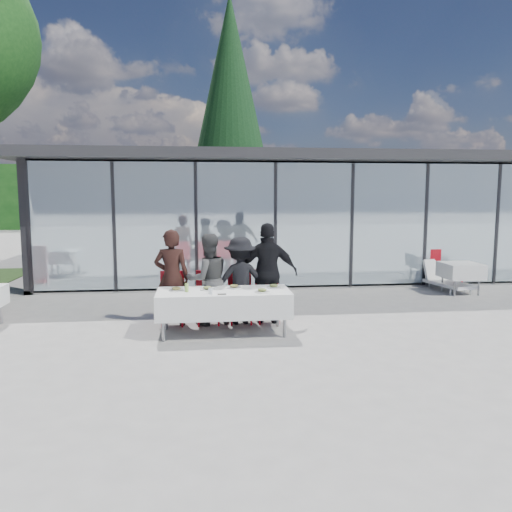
{
  "coord_description": "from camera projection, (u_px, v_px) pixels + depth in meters",
  "views": [
    {
      "loc": [
        -0.84,
        -8.16,
        2.37
      ],
      "look_at": [
        0.23,
        1.2,
        1.21
      ],
      "focal_mm": 35.0,
      "sensor_mm": 36.0,
      "label": 1
    }
  ],
  "objects": [
    {
      "name": "dining_table",
      "position": [
        224.0,
        303.0,
        8.52
      ],
      "size": [
        2.26,
        0.96,
        0.75
      ],
      "color": "white",
      "rests_on": "ground"
    },
    {
      "name": "plate_a",
      "position": [
        176.0,
        289.0,
        8.49
      ],
      "size": [
        0.26,
        0.26,
        0.07
      ],
      "color": "white",
      "rests_on": "dining_table"
    },
    {
      "name": "diner_chair_d",
      "position": [
        267.0,
        293.0,
        9.36
      ],
      "size": [
        0.44,
        0.44,
        0.97
      ],
      "color": "red",
      "rests_on": "ground"
    },
    {
      "name": "plate_d",
      "position": [
        274.0,
        286.0,
        8.75
      ],
      "size": [
        0.26,
        0.26,
        0.07
      ],
      "color": "white",
      "rests_on": "dining_table"
    },
    {
      "name": "diner_a",
      "position": [
        172.0,
        278.0,
        9.03
      ],
      "size": [
        0.72,
        0.72,
        1.76
      ],
      "primitive_type": "imported",
      "rotation": [
        0.0,
        0.0,
        3.01
      ],
      "color": "black",
      "rests_on": "ground"
    },
    {
      "name": "drinking_glasses",
      "position": [
        210.0,
        291.0,
        8.21
      ],
      "size": [
        0.07,
        0.07,
        0.1
      ],
      "color": "silver",
      "rests_on": "dining_table"
    },
    {
      "name": "folded_eyeglasses",
      "position": [
        222.0,
        294.0,
        8.15
      ],
      "size": [
        0.14,
        0.03,
        0.01
      ],
      "primitive_type": "cube",
      "color": "black",
      "rests_on": "dining_table"
    },
    {
      "name": "diner_d",
      "position": [
        268.0,
        273.0,
        9.22
      ],
      "size": [
        1.2,
        1.2,
        1.86
      ],
      "primitive_type": "imported",
      "rotation": [
        0.0,
        0.0,
        3.04
      ],
      "color": "black",
      "rests_on": "ground"
    },
    {
      "name": "plate_c",
      "position": [
        234.0,
        287.0,
        8.71
      ],
      "size": [
        0.26,
        0.26,
        0.07
      ],
      "color": "white",
      "rests_on": "dining_table"
    },
    {
      "name": "spare_chair_a",
      "position": [
        449.0,
        265.0,
        13.18
      ],
      "size": [
        0.62,
        0.62,
        0.97
      ],
      "color": "red",
      "rests_on": "ground"
    },
    {
      "name": "diner_chair_c",
      "position": [
        240.0,
        294.0,
        9.3
      ],
      "size": [
        0.44,
        0.44,
        0.97
      ],
      "color": "red",
      "rests_on": "ground"
    },
    {
      "name": "pavilion",
      "position": [
        286.0,
        202.0,
        16.45
      ],
      "size": [
        14.8,
        8.8,
        3.44
      ],
      "color": "gray",
      "rests_on": "ground"
    },
    {
      "name": "diner_chair_b",
      "position": [
        208.0,
        294.0,
        9.23
      ],
      "size": [
        0.44,
        0.44,
        0.97
      ],
      "color": "red",
      "rests_on": "ground"
    },
    {
      "name": "ground",
      "position": [
        251.0,
        336.0,
        8.43
      ],
      "size": [
        90.0,
        90.0,
        0.0
      ],
      "primitive_type": "plane",
      "color": "#9A9692",
      "rests_on": "ground"
    },
    {
      "name": "lounger",
      "position": [
        445.0,
        280.0,
        12.5
      ],
      "size": [
        0.88,
        1.43,
        0.72
      ],
      "color": "white",
      "rests_on": "ground"
    },
    {
      "name": "spare_table_right",
      "position": [
        461.0,
        271.0,
        12.0
      ],
      "size": [
        0.86,
        0.86,
        0.74
      ],
      "color": "white",
      "rests_on": "ground"
    },
    {
      "name": "juice_bottle",
      "position": [
        187.0,
        288.0,
        8.39
      ],
      "size": [
        0.06,
        0.06,
        0.14
      ],
      "primitive_type": "cylinder",
      "color": "#90BC4E",
      "rests_on": "dining_table"
    },
    {
      "name": "treeline",
      "position": [
        183.0,
        197.0,
        35.55
      ],
      "size": [
        62.5,
        2.0,
        4.4
      ],
      "color": "#133B13",
      "rests_on": "ground"
    },
    {
      "name": "plate_extra",
      "position": [
        262.0,
        291.0,
        8.34
      ],
      "size": [
        0.26,
        0.26,
        0.07
      ],
      "color": "white",
      "rests_on": "dining_table"
    },
    {
      "name": "diner_b",
      "position": [
        208.0,
        279.0,
        9.11
      ],
      "size": [
        1.0,
        1.0,
        1.67
      ],
      "primitive_type": "imported",
      "rotation": [
        0.0,
        0.0,
        3.41
      ],
      "color": "#474747",
      "rests_on": "ground"
    },
    {
      "name": "diner_c",
      "position": [
        240.0,
        280.0,
        9.18
      ],
      "size": [
        1.1,
        1.1,
        1.61
      ],
      "primitive_type": "imported",
      "rotation": [
        0.0,
        0.0,
        3.2
      ],
      "color": "black",
      "rests_on": "ground"
    },
    {
      "name": "diner_chair_a",
      "position": [
        172.0,
        295.0,
        9.16
      ],
      "size": [
        0.44,
        0.44,
        0.97
      ],
      "color": "red",
      "rests_on": "ground"
    },
    {
      "name": "conifer_tree",
      "position": [
        230.0,
        107.0,
        20.58
      ],
      "size": [
        4.0,
        4.0,
        10.5
      ],
      "color": "#382316",
      "rests_on": "ground"
    },
    {
      "name": "plate_b",
      "position": [
        207.0,
        289.0,
        8.54
      ],
      "size": [
        0.26,
        0.26,
        0.07
      ],
      "color": "white",
      "rests_on": "dining_table"
    },
    {
      "name": "spare_chair_b",
      "position": [
        430.0,
        265.0,
        13.01
      ],
      "size": [
        0.47,
        0.47,
        0.97
      ],
      "color": "red",
      "rests_on": "ground"
    }
  ]
}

